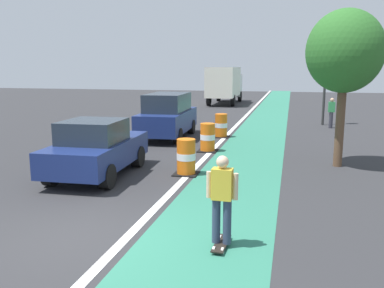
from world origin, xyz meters
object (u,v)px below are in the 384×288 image
skateboarder_on_lane (222,199)px  traffic_barrel_back (221,126)px  traffic_barrel_front (186,157)px  traffic_barrel_mid (208,138)px  pedestrian_crossing (331,112)px  street_tree_sidewalk (345,52)px  traffic_light_corner (326,62)px  parked_sedan_nearest (97,149)px  parked_suv_second (168,115)px  delivery_truck_down_block (225,83)px

skateboarder_on_lane → traffic_barrel_back: 11.90m
skateboarder_on_lane → traffic_barrel_front: 5.16m
traffic_barrel_mid → pedestrian_crossing: pedestrian_crossing is taller
street_tree_sidewalk → traffic_barrel_mid: bearing=163.6°
traffic_barrel_front → street_tree_sidewalk: bearing=25.8°
traffic_barrel_front → traffic_barrel_mid: 3.57m
traffic_barrel_back → traffic_light_corner: traffic_light_corner is taller
traffic_barrel_back → street_tree_sidewalk: size_ratio=0.22×
parked_sedan_nearest → parked_suv_second: (0.07, 6.96, 0.20)m
parked_suv_second → delivery_truck_down_block: delivery_truck_down_block is taller
delivery_truck_down_block → street_tree_sidewalk: 23.72m
parked_suv_second → street_tree_sidewalk: 8.50m
traffic_light_corner → delivery_truck_down_block: bearing=121.7°
parked_suv_second → traffic_barrel_back: size_ratio=4.29×
traffic_light_corner → pedestrian_crossing: traffic_light_corner is taller
delivery_truck_down_block → traffic_barrel_mid: bearing=-82.6°
skateboarder_on_lane → traffic_barrel_back: (-2.01, 11.72, -0.38)m
skateboarder_on_lane → pedestrian_crossing: bearing=78.6°
parked_sedan_nearest → parked_suv_second: size_ratio=0.89×
traffic_barrel_front → traffic_barrel_mid: (-0.07, 3.57, 0.00)m
traffic_barrel_back → delivery_truck_down_block: size_ratio=0.14×
traffic_barrel_mid → street_tree_sidewalk: bearing=-16.4°
delivery_truck_down_block → street_tree_sidewalk: (7.38, -22.47, 1.82)m
parked_sedan_nearest → street_tree_sidewalk: street_tree_sidewalk is taller
pedestrian_crossing → traffic_barrel_back: bearing=-140.7°
parked_sedan_nearest → traffic_barrel_back: parked_sedan_nearest is taller
skateboarder_on_lane → traffic_barrel_mid: (-1.96, 8.36, -0.38)m
traffic_barrel_mid → traffic_light_corner: traffic_light_corner is taller
parked_sedan_nearest → street_tree_sidewalk: 8.22m
traffic_barrel_mid → parked_sedan_nearest: bearing=-119.6°
skateboarder_on_lane → parked_suv_second: (-4.37, 10.97, 0.12)m
pedestrian_crossing → street_tree_sidewalk: 9.44m
parked_sedan_nearest → traffic_barrel_mid: bearing=60.4°
parked_suv_second → street_tree_sidewalk: bearing=-29.4°
traffic_light_corner → traffic_barrel_back: bearing=-132.0°
skateboarder_on_lane → delivery_truck_down_block: 29.85m
parked_suv_second → traffic_barrel_front: parked_suv_second is taller
parked_sedan_nearest → traffic_barrel_front: (2.54, 0.78, -0.30)m
parked_suv_second → traffic_barrel_front: size_ratio=4.29×
traffic_barrel_mid → parked_suv_second: bearing=132.6°
street_tree_sidewalk → pedestrian_crossing: bearing=86.6°
parked_suv_second → street_tree_sidewalk: (7.04, -3.97, 2.63)m
traffic_barrel_front → traffic_barrel_back: 6.94m
parked_sedan_nearest → parked_suv_second: 6.96m
delivery_truck_down_block → traffic_barrel_back: bearing=-81.4°
parked_sedan_nearest → traffic_barrel_mid: 5.01m
skateboarder_on_lane → delivery_truck_down_block: (-4.70, 29.46, 0.94)m
parked_sedan_nearest → street_tree_sidewalk: bearing=22.8°
parked_sedan_nearest → traffic_barrel_front: parked_sedan_nearest is taller
traffic_barrel_back → delivery_truck_down_block: bearing=98.6°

